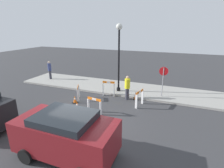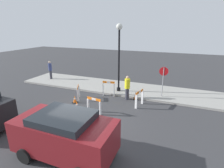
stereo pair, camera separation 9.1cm
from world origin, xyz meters
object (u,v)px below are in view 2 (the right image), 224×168
streetlamp_post (119,49)px  person_pedestrian (50,69)px  person_worker (127,87)px  stop_sign (163,77)px  parked_car_1 (65,133)px

streetlamp_post → person_pedestrian: size_ratio=2.92×
person_worker → stop_sign: bearing=180.0°
stop_sign → person_worker: (-2.23, -1.07, -0.67)m
stop_sign → person_pedestrian: size_ratio=1.26×
streetlamp_post → stop_sign: bearing=0.6°
stop_sign → person_worker: size_ratio=1.26×
person_worker → person_pedestrian: (-8.08, 1.78, 0.17)m
stop_sign → parked_car_1: stop_sign is taller
person_worker → person_pedestrian: 8.28m
streetlamp_post → person_worker: 2.82m
streetlamp_post → person_worker: bearing=-46.0°
stop_sign → person_pedestrian: 10.35m
stop_sign → streetlamp_post: bearing=-4.3°
streetlamp_post → person_worker: streetlamp_post is taller
stop_sign → person_worker: bearing=20.7°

